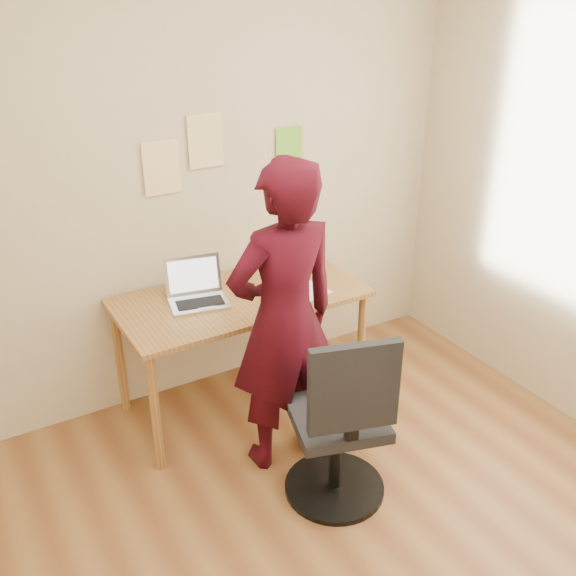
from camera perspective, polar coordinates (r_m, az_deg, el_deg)
room at (r=2.27m, az=7.93°, el=-1.05°), size 3.58×3.58×2.78m
desk at (r=3.69m, az=-4.22°, el=-1.84°), size 1.40×0.70×0.74m
laptop at (r=3.60m, az=-8.11°, el=-0.40°), size 0.36×0.34×0.23m
paper_sheet at (r=3.73m, az=1.04°, el=-0.01°), size 0.28×0.37×0.00m
phone at (r=3.56m, az=-0.18°, el=-1.21°), size 0.09×0.15×0.01m
wall_note_left at (r=3.62m, az=-11.16°, el=10.45°), size 0.21×0.00×0.30m
wall_note_mid at (r=3.69m, az=-7.33°, el=12.84°), size 0.21×0.00×0.30m
wall_note_right at (r=3.95m, az=0.11°, el=12.39°), size 0.18×0.00×0.24m
office_chair at (r=3.14m, az=4.73°, el=-12.58°), size 0.54×0.55×0.98m
person at (r=3.19m, az=-0.34°, el=-2.90°), size 0.61×0.40×1.67m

